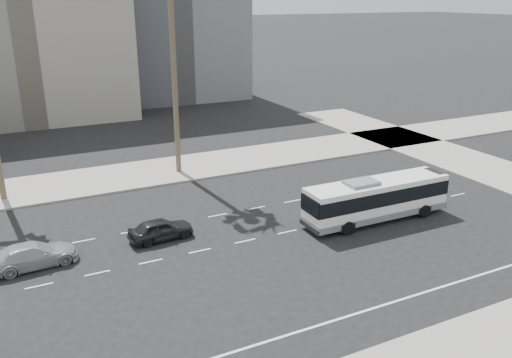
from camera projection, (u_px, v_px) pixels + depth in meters
ground at (287, 232)px, 33.91m from camera, size 700.00×700.00×0.00m
sidewalk_north at (202, 165)px, 46.98m from camera, size 120.00×7.00×0.15m
midrise_beige_west at (20, 42)px, 63.93m from camera, size 24.00×18.00×18.00m
midrise_gray_center at (161, 5)px, 76.90m from camera, size 20.00×20.00×26.00m
city_bus at (377, 198)px, 35.26m from camera, size 10.46×2.56×3.00m
car_a at (161, 229)px, 32.70m from camera, size 1.85×4.11×1.37m
car_b at (33, 255)px, 29.43m from camera, size 2.36×4.95×1.39m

